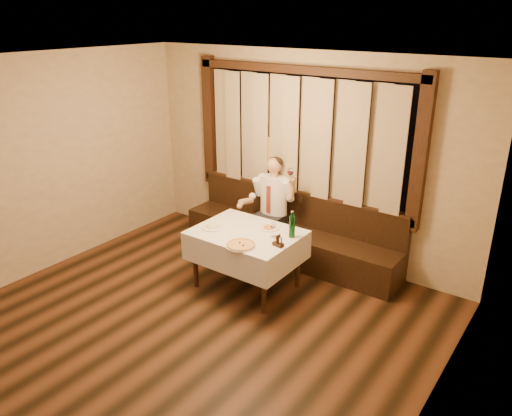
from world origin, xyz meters
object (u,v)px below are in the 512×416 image
Objects in this scene: pizza at (241,245)px; cruet_caddy at (278,242)px; pasta_cream at (213,225)px; green_bottle at (292,226)px; dining_table at (246,239)px; seated_man at (271,200)px; pasta_red at (269,226)px; banquette at (290,236)px.

cruet_caddy is (0.34, 0.25, 0.03)m from pizza.
pasta_cream is 0.85× the size of green_bottle.
seated_man is (-0.27, 0.93, 0.17)m from dining_table.
seated_man is at bearing 106.01° from dining_table.
green_bottle is at bearing -7.78° from pasta_red.
dining_table is 3.84× the size of green_bottle.
cruet_caddy is at bearing -52.62° from seated_man.
seated_man is (-0.44, 0.70, 0.03)m from pasta_red.
banquette is 0.94m from pasta_red.
banquette reaches higher than cruet_caddy.
cruet_caddy is (0.53, -0.11, 0.15)m from dining_table.
banquette is at bearing 97.73° from pizza.
green_bottle is at bearing 57.88° from pizza.
pasta_red is (-0.01, 0.59, 0.02)m from pizza.
banquette is 13.87× the size of pasta_red.
dining_table is 0.61m from green_bottle.
pizza is 0.25× the size of seated_man.
pasta_cream is 0.20× the size of seated_man.
pasta_red is at bearing -57.71° from seated_man.
banquette is 0.58m from seated_man.
dining_table is (0.00, -1.02, 0.34)m from banquette.
pasta_red is (0.17, 0.24, 0.14)m from dining_table.
dining_table is 5.50× the size of pasta_red.
banquette reaches higher than pasta_cream.
cruet_caddy is (-0.00, -0.30, -0.09)m from green_bottle.
pasta_cream reaches higher than pasta_red.
pasta_red is 0.38m from green_bottle.
green_bottle is at bearing 19.53° from pasta_cream.
pasta_cream is at bearing -160.27° from dining_table.
green_bottle is at bearing -57.66° from banquette.
cruet_caddy is (0.36, -0.35, 0.02)m from pasta_red.
pasta_cream is 2.03× the size of cruet_caddy.
green_bottle is 1.10m from seated_man.
seated_man reaches higher than pizza.
pasta_cream is at bearing -146.76° from pasta_red.
green_bottle is at bearing 98.44° from cruet_caddy.
green_bottle reaches higher than pizza.
pasta_red is 0.82× the size of pasta_cream.
dining_table is 0.56m from cruet_caddy.
banquette is 1.08m from dining_table.
seated_man reaches higher than pasta_red.
banquette is 1.15m from green_bottle.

